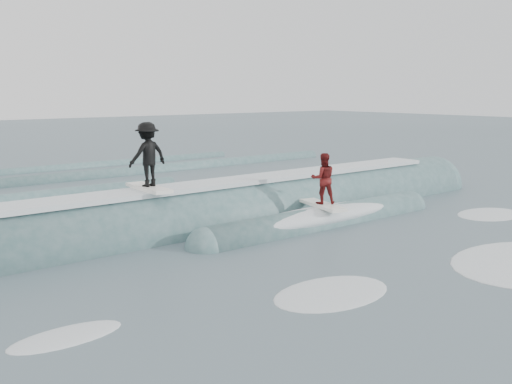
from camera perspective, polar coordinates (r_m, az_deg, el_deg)
ground at (r=14.73m, az=12.45°, el=-6.92°), size 160.00×160.00×0.00m
breaking_wave at (r=18.89m, az=-0.94°, el=-2.81°), size 24.48×4.11×2.65m
surfer_black at (r=16.87m, az=-10.78°, el=3.50°), size 1.28×2.02×1.97m
surfer_red at (r=18.22m, az=6.73°, el=1.02°), size 0.99×2.07×1.72m
whitewater at (r=15.94m, az=22.52°, el=-6.17°), size 17.54×7.41×0.10m
far_swells at (r=28.50m, az=-18.09°, el=1.02°), size 34.92×8.65×0.80m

